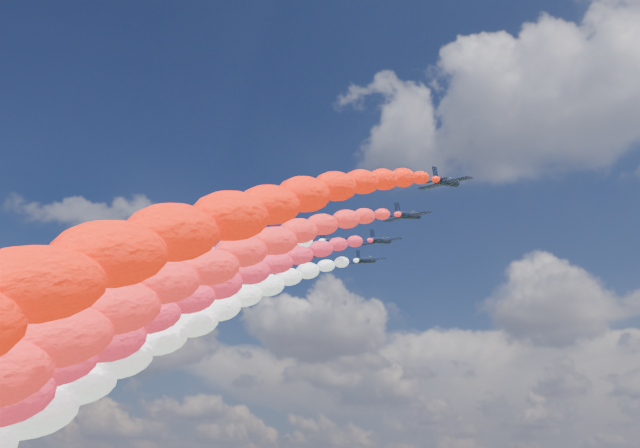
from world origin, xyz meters
The scene contains 15 objects.
jet_0 centered at (-32.99, -5.44, 108.32)m, with size 9.24×12.39×2.73m, color black, non-canonical shape.
jet_1 centered at (-20.02, 4.51, 108.32)m, with size 9.24×12.39×2.73m, color black, non-canonical shape.
trail_1 centered at (-20.02, -45.53, 84.26)m, with size 6.74×96.72×51.97m, color blue, non-canonical shape.
jet_2 centered at (-10.34, 14.88, 108.32)m, with size 9.24×12.39×2.73m, color black, non-canonical shape.
trail_2 centered at (-10.34, -35.15, 84.26)m, with size 6.74×96.72×51.97m, color blue, non-canonical shape.
jet_3 centered at (-0.01, 9.94, 108.32)m, with size 9.24×12.39×2.73m, color black, non-canonical shape.
trail_3 centered at (-0.01, -40.10, 84.26)m, with size 6.74×96.72×51.97m, color white, non-canonical shape.
jet_4 centered at (-0.11, 25.36, 108.32)m, with size 9.24×12.39×2.73m, color black, non-canonical shape.
trail_4 centered at (-0.11, -24.67, 84.26)m, with size 6.74×96.72×51.97m, color silver, non-canonical shape.
jet_5 centered at (8.82, 14.53, 108.32)m, with size 9.24×12.39×2.73m, color black, non-canonical shape.
trail_5 centered at (8.82, -35.50, 84.26)m, with size 6.74×96.72×51.97m, color red, non-canonical shape.
jet_6 centered at (19.94, 3.72, 108.32)m, with size 9.24×12.39×2.73m, color black, non-canonical shape.
trail_6 centered at (19.94, -46.32, 84.26)m, with size 6.74×96.72×51.97m, color red, non-canonical shape.
jet_7 centered at (32.25, -7.97, 108.32)m, with size 9.24×12.39×2.73m, color black, non-canonical shape.
trail_7 centered at (32.25, -58.01, 84.26)m, with size 6.74×96.72×51.97m, color #F61505, non-canonical shape.
Camera 1 is at (73.38, -122.27, 56.49)m, focal length 42.24 mm.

